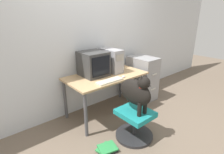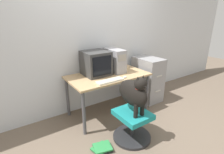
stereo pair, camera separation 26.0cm
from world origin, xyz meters
The scene contains 11 objects.
ground_plane centered at (0.00, 0.00, 0.00)m, with size 12.00×12.00×0.00m, color #6B5B4C.
wall_back centered at (0.00, 0.80, 1.30)m, with size 8.00×0.05×2.60m.
desk centered at (0.00, 0.37, 0.64)m, with size 1.35×0.74×0.72m.
crt_monitor centered at (-0.16, 0.50, 0.92)m, with size 0.41×0.43×0.40m.
pc_tower centered at (0.21, 0.49, 0.92)m, with size 0.21×0.47×0.40m.
keyboard centered at (-0.15, 0.09, 0.73)m, with size 0.44×0.14×0.03m.
computer_mouse centered at (0.13, 0.08, 0.74)m, with size 0.07×0.04×0.03m.
office_chair centered at (-0.10, -0.41, 0.21)m, with size 0.54×0.54×0.42m.
dog centered at (-0.10, -0.41, 0.72)m, with size 0.20×0.52×0.56m.
filing_cabinet centered at (0.96, 0.38, 0.44)m, with size 0.40×0.59×0.88m.
book_stack_floor centered at (-0.59, -0.38, 0.03)m, with size 0.28×0.25×0.06m.
Camera 1 is at (-1.72, -1.81, 1.68)m, focal length 28.00 mm.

